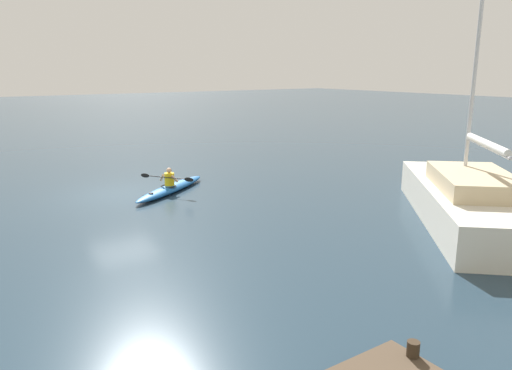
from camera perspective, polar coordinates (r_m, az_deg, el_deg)
ground_plane at (r=19.95m, az=-15.55°, el=-0.96°), size 160.00×160.00×0.00m
kayak at (r=19.72m, az=-9.96°, el=-0.39°), size 4.31×3.24×0.30m
kayaker at (r=19.52m, az=-10.19°, el=0.80°), size 1.38×2.01×0.71m
sailboat_twin_masted at (r=16.97m, az=23.60°, el=-1.56°), size 7.75×8.22×10.82m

